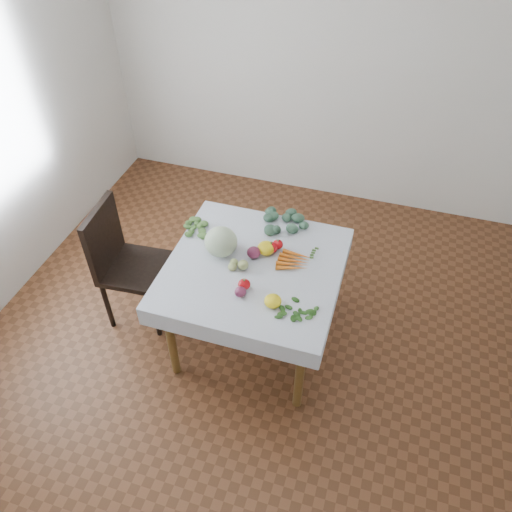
# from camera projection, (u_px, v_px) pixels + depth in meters

# --- Properties ---
(ground) EXTENTS (4.00, 4.00, 0.00)m
(ground) POSITION_uv_depth(u_px,v_px,m) (254.00, 337.00, 3.76)
(ground) COLOR brown
(back_wall) EXTENTS (4.00, 0.04, 2.70)m
(back_wall) POSITION_uv_depth(u_px,v_px,m) (325.00, 59.00, 4.23)
(back_wall) COLOR silver
(back_wall) RESTS_ON ground
(table) EXTENTS (1.00, 1.00, 0.75)m
(table) POSITION_uv_depth(u_px,v_px,m) (254.00, 277.00, 3.32)
(table) COLOR brown
(table) RESTS_ON ground
(tablecloth) EXTENTS (1.12, 1.12, 0.01)m
(tablecloth) POSITION_uv_depth(u_px,v_px,m) (254.00, 266.00, 3.25)
(tablecloth) COLOR white
(tablecloth) RESTS_ON table
(chair) EXTENTS (0.48, 0.48, 0.98)m
(chair) POSITION_uv_depth(u_px,v_px,m) (122.00, 258.00, 3.58)
(chair) COLOR black
(chair) RESTS_ON ground
(cabbage) EXTENTS (0.29, 0.29, 0.20)m
(cabbage) POSITION_uv_depth(u_px,v_px,m) (221.00, 242.00, 3.27)
(cabbage) COLOR #B1C2A2
(cabbage) RESTS_ON tablecloth
(tomato_a) EXTENTS (0.10, 0.10, 0.07)m
(tomato_a) POSITION_uv_depth(u_px,v_px,m) (271.00, 248.00, 3.32)
(tomato_a) COLOR red
(tomato_a) RESTS_ON tablecloth
(tomato_b) EXTENTS (0.09, 0.09, 0.06)m
(tomato_b) POSITION_uv_depth(u_px,v_px,m) (278.00, 244.00, 3.35)
(tomato_b) COLOR red
(tomato_b) RESTS_ON tablecloth
(tomato_c) EXTENTS (0.08, 0.08, 0.07)m
(tomato_c) POSITION_uv_depth(u_px,v_px,m) (232.00, 243.00, 3.36)
(tomato_c) COLOR red
(tomato_c) RESTS_ON tablecloth
(tomato_d) EXTENTS (0.08, 0.08, 0.07)m
(tomato_d) POSITION_uv_depth(u_px,v_px,m) (244.00, 284.00, 3.08)
(tomato_d) COLOR red
(tomato_d) RESTS_ON tablecloth
(heirloom_back) EXTENTS (0.16, 0.16, 0.08)m
(heirloom_back) POSITION_uv_depth(u_px,v_px,m) (266.00, 248.00, 3.31)
(heirloom_back) COLOR yellow
(heirloom_back) RESTS_ON tablecloth
(heirloom_front) EXTENTS (0.13, 0.13, 0.07)m
(heirloom_front) POSITION_uv_depth(u_px,v_px,m) (273.00, 301.00, 2.97)
(heirloom_front) COLOR yellow
(heirloom_front) RESTS_ON tablecloth
(onion_a) EXTENTS (0.09, 0.09, 0.08)m
(onion_a) POSITION_uv_depth(u_px,v_px,m) (254.00, 252.00, 3.28)
(onion_a) COLOR #511739
(onion_a) RESTS_ON tablecloth
(onion_b) EXTENTS (0.09, 0.09, 0.06)m
(onion_b) POSITION_uv_depth(u_px,v_px,m) (240.00, 292.00, 3.04)
(onion_b) COLOR #511739
(onion_b) RESTS_ON tablecloth
(tomatillo_cluster) EXTENTS (0.12, 0.12, 0.05)m
(tomatillo_cluster) POSITION_uv_depth(u_px,v_px,m) (240.00, 269.00, 3.19)
(tomatillo_cluster) COLOR #B8C270
(tomatillo_cluster) RESTS_ON tablecloth
(carrot_bunch) EXTENTS (0.21, 0.20, 0.03)m
(carrot_bunch) POSITION_uv_depth(u_px,v_px,m) (294.00, 261.00, 3.26)
(carrot_bunch) COLOR orange
(carrot_bunch) RESTS_ON tablecloth
(kale_bunch) EXTENTS (0.34, 0.34, 0.05)m
(kale_bunch) POSITION_uv_depth(u_px,v_px,m) (292.00, 224.00, 3.52)
(kale_bunch) COLOR #3E654C
(kale_bunch) RESTS_ON tablecloth
(basil_bunch) EXTENTS (0.23, 0.18, 0.01)m
(basil_bunch) POSITION_uv_depth(u_px,v_px,m) (299.00, 310.00, 2.96)
(basil_bunch) COLOR #2A5A1C
(basil_bunch) RESTS_ON tablecloth
(dill_bunch) EXTENTS (0.25, 0.19, 0.02)m
(dill_bunch) POSITION_uv_depth(u_px,v_px,m) (201.00, 229.00, 3.49)
(dill_bunch) COLOR #56813B
(dill_bunch) RESTS_ON tablecloth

